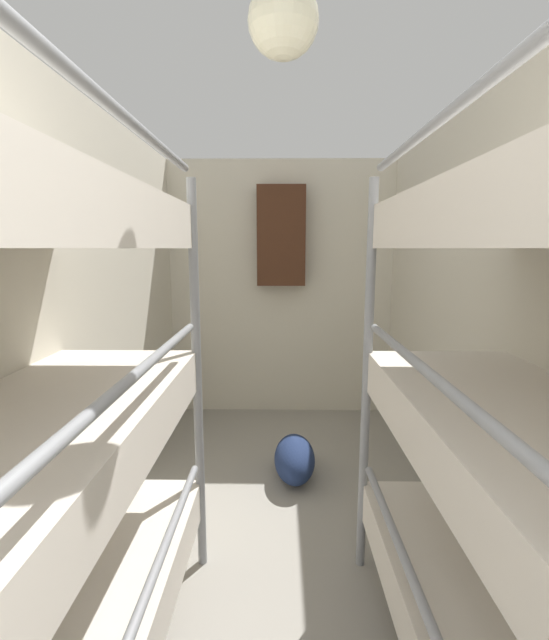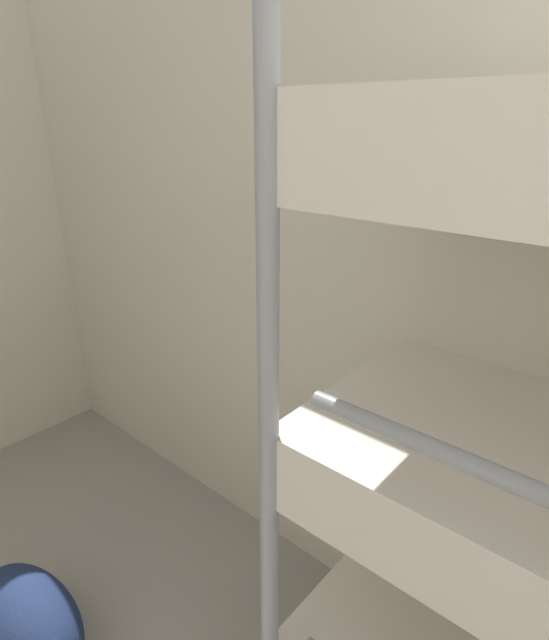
% 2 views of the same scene
% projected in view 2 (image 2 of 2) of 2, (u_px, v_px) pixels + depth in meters
% --- Properties ---
extents(wall_right, '(0.06, 4.65, 2.41)m').
position_uv_depth(wall_right, '(467.00, 323.00, 1.41)').
color(wall_right, beige).
rests_on(wall_right, ground_plane).
extents(duffel_bag, '(0.28, 0.53, 0.28)m').
position_uv_depth(duffel_bag, '(29.00, 621.00, 1.71)').
color(duffel_bag, navy).
rests_on(duffel_bag, ground_plane).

